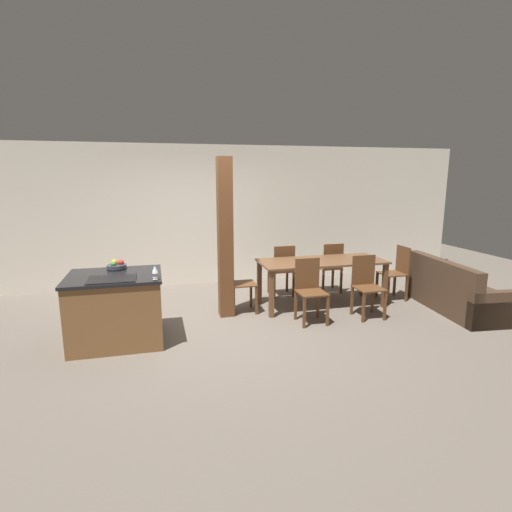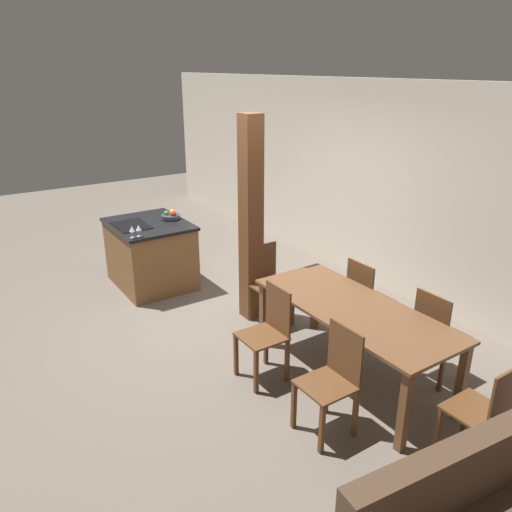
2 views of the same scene
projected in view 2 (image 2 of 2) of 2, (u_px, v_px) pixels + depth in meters
ground_plane at (215, 318)px, 6.02m from camera, size 16.00×16.00×0.00m
wall_back at (368, 183)px, 6.78m from camera, size 11.20×0.08×2.70m
kitchen_island at (151, 254)px, 6.79m from camera, size 1.15×0.95×0.90m
fruit_bowl at (171, 215)px, 6.78m from camera, size 0.25×0.25×0.12m
wine_glass_near at (132, 229)px, 5.99m from camera, size 0.07×0.07×0.15m
wine_glass_middle at (139, 228)px, 6.03m from camera, size 0.07×0.07×0.15m
dining_table at (353, 316)px, 4.65m from camera, size 2.04×0.84×0.76m
dining_chair_near_left at (268, 331)px, 4.74m from camera, size 0.40×0.40×0.92m
dining_chair_near_right at (333, 379)px, 4.02m from camera, size 0.40×0.40×0.92m
dining_chair_far_left at (366, 298)px, 5.40m from camera, size 0.40×0.40×0.92m
dining_chair_far_right at (437, 334)px, 4.69m from camera, size 0.40×0.40×0.92m
dining_chair_head_end at (268, 282)px, 5.80m from camera, size 0.40×0.40×0.92m
dining_chair_foot_end at (486, 413)px, 3.63m from camera, size 0.40×0.40×0.92m
timber_post at (251, 221)px, 5.66m from camera, size 0.21×0.21×2.38m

